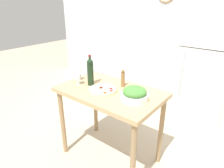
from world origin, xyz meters
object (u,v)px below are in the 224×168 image
at_px(salad_bowl, 134,94).
at_px(wine_glass_far, 78,73).
at_px(wine_bottle, 90,71).
at_px(pepper_mill, 123,78).
at_px(homemade_pizza, 103,90).
at_px(refrigerator, 206,69).
at_px(wine_glass_near, 78,77).

bearing_deg(salad_bowl, wine_glass_far, 178.53).
distance_m(wine_bottle, pepper_mill, 0.38).
bearing_deg(homemade_pizza, wine_bottle, 167.31).
distance_m(refrigerator, homemade_pizza, 1.88).
xyz_separation_m(wine_glass_near, homemade_pizza, (0.35, 0.04, -0.08)).
distance_m(wine_glass_far, salad_bowl, 0.84).
bearing_deg(pepper_mill, refrigerator, 71.01).
height_order(refrigerator, pepper_mill, refrigerator).
distance_m(wine_bottle, salad_bowl, 0.62).
bearing_deg(pepper_mill, wine_glass_far, -162.10).
relative_size(wine_bottle, homemade_pizza, 1.17).
relative_size(refrigerator, homemade_pizza, 5.55).
bearing_deg(pepper_mill, wine_bottle, -149.82).
bearing_deg(salad_bowl, homemade_pizza, -173.74).
distance_m(wine_glass_near, salad_bowl, 0.73).
bearing_deg(refrigerator, wine_glass_near, -118.26).
xyz_separation_m(refrigerator, pepper_mill, (-0.53, -1.53, 0.18)).
xyz_separation_m(refrigerator, salad_bowl, (-0.24, -1.73, 0.14)).
height_order(wine_glass_near, homemade_pizza, wine_glass_near).
distance_m(wine_glass_far, pepper_mill, 0.58).
xyz_separation_m(salad_bowl, homemade_pizza, (-0.38, -0.04, -0.05)).
bearing_deg(salad_bowl, pepper_mill, 145.03).
relative_size(wine_bottle, salad_bowl, 1.27).
height_order(wine_glass_near, pepper_mill, pepper_mill).
distance_m(wine_bottle, wine_glass_far, 0.23).
relative_size(wine_glass_near, homemade_pizza, 0.44).
bearing_deg(wine_glass_near, homemade_pizza, 5.78).
height_order(wine_bottle, salad_bowl, wine_bottle).
bearing_deg(refrigerator, wine_glass_far, -122.21).
bearing_deg(salad_bowl, wine_glass_near, -173.97).
bearing_deg(pepper_mill, salad_bowl, -34.97).
bearing_deg(wine_glass_far, homemade_pizza, -7.95).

